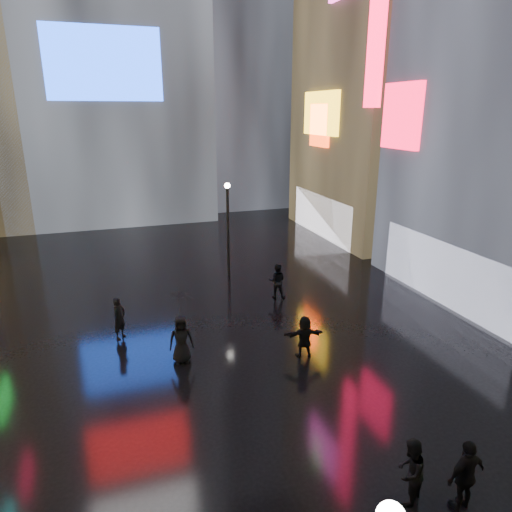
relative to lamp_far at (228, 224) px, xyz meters
name	(u,v)px	position (x,y,z in m)	size (l,w,h in m)	color
ground	(202,308)	(-2.38, -3.93, -2.94)	(140.00, 140.00, 0.00)	black
building_right_far	(395,31)	(13.59, 6.07, 11.03)	(10.28, 12.00, 28.00)	black
tower_flank_right	(232,19)	(6.62, 22.07, 14.06)	(12.00, 12.00, 34.00)	black
lamp_far	(228,224)	(0.00, 0.00, 0.00)	(0.30, 0.30, 5.20)	black
pedestrian_1	(410,472)	(-0.10, -16.40, -2.09)	(0.83, 0.64, 1.70)	black
pedestrian_3	(466,475)	(0.99, -16.95, -2.03)	(1.08, 0.45, 1.84)	black
pedestrian_4	(181,340)	(-4.08, -8.41, -2.04)	(0.88, 0.57, 1.80)	black
pedestrian_5	(304,337)	(0.34, -9.48, -2.13)	(1.51, 0.48, 1.63)	black
pedestrian_6	(119,318)	(-6.14, -5.78, -2.07)	(0.64, 0.42, 1.74)	black
pedestrian_7	(277,281)	(1.41, -3.85, -2.08)	(0.84, 0.66, 1.74)	black
umbrella_2	(179,305)	(-4.08, -8.41, -0.67)	(1.03, 1.05, 0.95)	black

